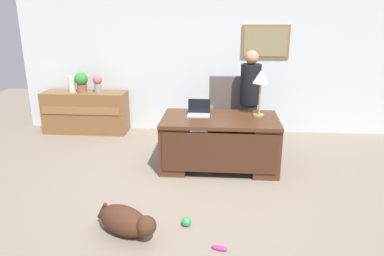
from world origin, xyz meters
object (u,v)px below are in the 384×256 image
Objects in this scene: credenza at (86,112)px; potted_plant at (81,81)px; desk at (220,141)px; desk_lamp at (261,80)px; dog_toy_plush at (219,248)px; laptop at (199,111)px; armchair at (227,117)px; dog_toy_ball at (186,222)px; dog_lying at (126,221)px; vase_empty at (72,84)px; vase_with_flowers at (97,82)px; person_standing at (250,100)px.

credenza is 0.58m from potted_plant.
desk_lamp reaches higher than desk.
laptop is at bearing 98.98° from dog_toy_plush.
credenza is 3.44m from desk_lamp.
armchair reaches higher than dog_toy_ball.
dog_lying is 2.13m from laptop.
desk is 5.73× the size of vase_empty.
dog_toy_plush is (2.53, -3.42, -0.36)m from credenza.
laptop is at bearing -119.10° from armchair.
desk is 2.98m from potted_plant.
vase_with_flowers is (-1.93, 1.31, 0.15)m from laptop.
vase_empty is (-3.28, 1.29, -0.36)m from desk_lamp.
laptop is 0.98m from desk_lamp.
dog_toy_ball is at bearing -101.79° from desk.
credenza is 4.28× the size of potted_plant.
vase_with_flowers reaches higher than dog_toy_ball.
dog_toy_plush is (-0.53, -2.14, -1.24)m from desk_lamp.
desk_lamp is (0.55, 0.17, 0.87)m from desk.
laptop is 0.89× the size of potted_plant.
dog_lying is at bearing -63.47° from potted_plant.
desk is at bearing 90.76° from dog_toy_plush.
dog_toy_ball is at bearing -57.79° from vase_with_flowers.
vase_with_flowers is at bearing 0.00° from potted_plant.
vase_empty is 2.85× the size of dog_toy_ball.
person_standing is 10.17× the size of dog_toy_plush.
vase_with_flowers is at bearing 147.01° from desk.
vase_with_flowers is 0.88× the size of potted_plant.
dog_lying is 2.23× the size of vase_with_flowers.
armchair is 4.04× the size of vase_empty.
potted_plant is 3.57× the size of dog_toy_ball.
person_standing reaches higher than vase_empty.
dog_toy_ball is at bearing -108.49° from person_standing.
laptop is 2.75m from vase_empty.
credenza is 2.34× the size of desk_lamp.
armchair is at bearing 68.95° from dog_lying.
dog_toy_plush is at bearing -53.17° from potted_plant.
armchair is 2.56m from dog_toy_ball.
credenza is at bearing 168.00° from armchair.
armchair reaches higher than credenza.
armchair is at bearing -13.35° from vase_with_flowers.
dog_lying is (-1.39, -2.58, -0.67)m from person_standing.
credenza is at bearing -179.70° from vase_with_flowers.
laptop reaches higher than desk.
vase_with_flowers is (-2.35, 0.56, 0.44)m from armchair.
desk_lamp reaches higher than dog_lying.
credenza is 2.68m from armchair.
vase_with_flowers is (-1.32, 3.24, 0.79)m from dog_lying.
dog_lying is at bearing -161.01° from dog_toy_ball.
credenza reaches higher than desk.
laptop is (0.61, 1.93, 0.65)m from dog_lying.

